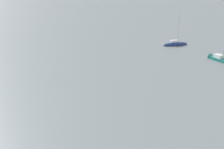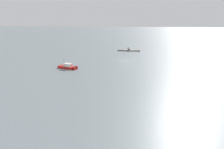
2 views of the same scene
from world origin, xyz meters
name	(u,v)px [view 1 (image 1 of 2)]	position (x,y,z in m)	size (l,w,h in m)	color
sailboat_navy_near	(175,44)	(-38.29, 28.61, 0.33)	(6.44, 5.68, 8.53)	navy
motorboat_teal_mid	(217,59)	(-29.77, 41.32, 0.30)	(3.95, 5.15, 2.85)	#197266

